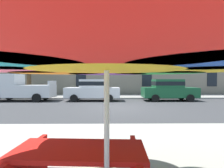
{
  "coord_description": "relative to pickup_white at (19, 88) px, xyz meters",
  "views": [
    {
      "loc": [
        -0.49,
        -10.96,
        1.71
      ],
      "look_at": [
        -0.3,
        3.2,
        1.4
      ],
      "focal_mm": 28.56,
      "sensor_mm": 36.0,
      "label": 1
    }
  ],
  "objects": [
    {
      "name": "patio_umbrella",
      "position": [
        7.39,
        -12.7,
        1.03
      ],
      "size": [
        3.51,
        3.51,
        2.36
      ],
      "color": "silver",
      "rests_on": "ground"
    },
    {
      "name": "picnic_table",
      "position": [
        7.01,
        -12.21,
        -0.54
      ],
      "size": [
        1.88,
        1.62,
        0.77
      ],
      "color": "red",
      "rests_on": "ground"
    },
    {
      "name": "ground_plane",
      "position": [
        7.92,
        -3.7,
        -1.03
      ],
      "size": [
        120.0,
        120.0,
        0.0
      ],
      "primitive_type": "plane",
      "color": "#38383A"
    },
    {
      "name": "sedan_green",
      "position": [
        12.3,
        -0.0,
        -0.08
      ],
      "size": [
        4.4,
        1.98,
        1.78
      ],
      "color": "#195933",
      "rests_on": "ground"
    },
    {
      "name": "apartment_building",
      "position": [
        7.92,
        11.29,
        6.97
      ],
      "size": [
        44.29,
        12.08,
        16.0
      ],
      "color": "gray",
      "rests_on": "ground"
    },
    {
      "name": "street_tree_left",
      "position": [
        -0.72,
        3.1,
        3.14
      ],
      "size": [
        2.3,
        2.45,
        5.39
      ],
      "color": "brown",
      "rests_on": "ground"
    },
    {
      "name": "sidewalk_far",
      "position": [
        7.92,
        3.1,
        -0.97
      ],
      "size": [
        56.0,
        3.6,
        0.12
      ],
      "primitive_type": "cube",
      "color": "gray",
      "rests_on": "ground"
    },
    {
      "name": "pickup_white",
      "position": [
        0.0,
        0.0,
        0.0
      ],
      "size": [
        5.1,
        2.12,
        2.2
      ],
      "color": "silver",
      "rests_on": "ground"
    },
    {
      "name": "sedan_white",
      "position": [
        6.08,
        -0.0,
        -0.08
      ],
      "size": [
        4.4,
        1.98,
        1.78
      ],
      "color": "silver",
      "rests_on": "ground"
    }
  ]
}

